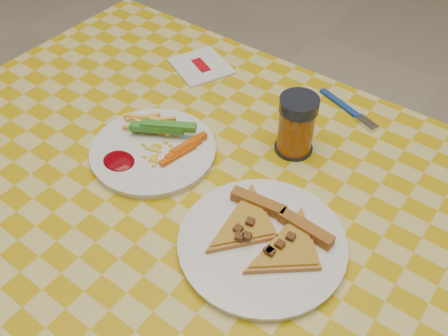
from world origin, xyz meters
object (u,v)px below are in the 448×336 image
(plate_right, at_px, (262,244))
(drink_glass, at_px, (296,125))
(plate_left, at_px, (153,151))
(table, at_px, (216,231))

(plate_right, relative_size, drink_glass, 2.21)
(plate_left, distance_m, drink_glass, 0.27)
(plate_left, bearing_deg, plate_right, -11.15)
(drink_glass, bearing_deg, plate_right, -70.92)
(plate_left, relative_size, drink_glass, 1.95)
(plate_left, relative_size, plate_right, 0.88)
(table, relative_size, drink_glass, 10.96)
(plate_left, height_order, drink_glass, drink_glass)
(table, xyz_separation_m, plate_right, (0.11, -0.03, 0.08))
(plate_left, height_order, plate_right, same)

